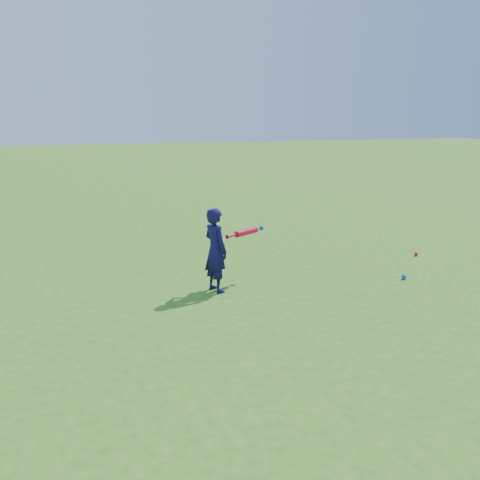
% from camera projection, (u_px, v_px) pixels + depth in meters
% --- Properties ---
extents(ground, '(80.00, 80.00, 0.00)m').
position_uv_depth(ground, '(244.00, 282.00, 7.53)').
color(ground, '#37731B').
rests_on(ground, ground).
extents(child, '(0.37, 0.47, 1.12)m').
position_uv_depth(child, '(216.00, 250.00, 7.02)').
color(child, '#120D40').
rests_on(child, ground).
extents(ground_ball_red, '(0.07, 0.07, 0.07)m').
position_uv_depth(ground_ball_red, '(416.00, 254.00, 8.92)').
color(ground_ball_red, red).
rests_on(ground_ball_red, ground).
extents(ground_ball_blue, '(0.08, 0.08, 0.08)m').
position_uv_depth(ground_ball_blue, '(404.00, 277.00, 7.64)').
color(ground_ball_blue, blue).
rests_on(ground_ball_blue, ground).
extents(bat_swing, '(0.70, 0.43, 0.09)m').
position_uv_depth(bat_swing, '(248.00, 232.00, 7.40)').
color(bat_swing, red).
rests_on(bat_swing, ground).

